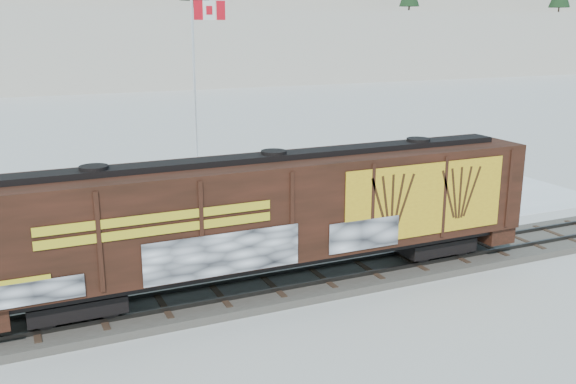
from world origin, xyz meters
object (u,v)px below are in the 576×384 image
flagpole (198,127)px  car_silver (101,243)px  hopper_railcar (274,211)px  car_dark (442,194)px  car_white (150,223)px

flagpole → car_silver: flagpole is taller
hopper_railcar → car_dark: hopper_railcar is taller
flagpole → car_white: flagpole is taller
car_white → car_silver: bearing=99.6°
hopper_railcar → car_dark: size_ratio=4.60×
car_dark → hopper_railcar: bearing=128.2°
car_silver → car_white: 2.88m
car_white → flagpole: bearing=-58.6°
flagpole → car_dark: flagpole is taller
car_white → car_dark: bearing=-117.9°
flagpole → car_dark: 13.69m
hopper_railcar → flagpole: size_ratio=1.85×
hopper_railcar → car_silver: (-5.22, 6.02, -2.34)m
hopper_railcar → car_white: 8.44m
car_white → car_dark: size_ratio=1.07×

